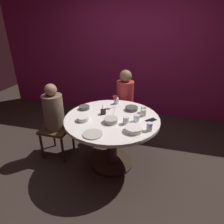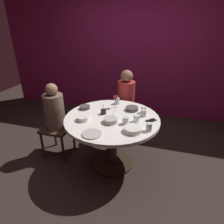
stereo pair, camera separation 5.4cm
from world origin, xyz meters
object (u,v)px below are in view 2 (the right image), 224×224
at_px(seated_diner_back, 126,97).
at_px(dinner_plate, 92,134).
at_px(cell_phone, 151,121).
at_px(dining_table, 112,129).
at_px(cup_beside_wine, 117,101).
at_px(bowl_serving_large, 110,120).
at_px(bowl_sauce_side, 83,118).
at_px(cup_far_edge, 144,110).
at_px(candle_holder, 103,112).
at_px(cup_near_candle, 126,120).
at_px(bowl_salad_center, 85,107).
at_px(bowl_small_white, 132,109).
at_px(cup_by_left_diner, 144,113).
at_px(seated_diner_left, 55,113).
at_px(wine_glass, 116,99).
at_px(bowl_rice_portion, 133,129).
at_px(cup_by_right_diner, 136,118).
at_px(cup_center_front, 149,127).

relative_size(seated_diner_back, dinner_plate, 5.29).
bearing_deg(seated_diner_back, cell_phone, 31.72).
bearing_deg(dining_table, cell_phone, 5.52).
bearing_deg(seated_diner_back, cup_beside_wine, -8.21).
relative_size(bowl_serving_large, cup_beside_wine, 1.93).
xyz_separation_m(bowl_sauce_side, cup_far_edge, (0.71, 0.44, 0.02)).
height_order(candle_holder, cell_phone, candle_holder).
bearing_deg(bowl_serving_large, cup_near_candle, 5.35).
bearing_deg(bowl_salad_center, bowl_small_white, 12.01).
height_order(cell_phone, cup_by_left_diner, cup_by_left_diner).
distance_m(candle_holder, bowl_sauce_side, 0.32).
bearing_deg(seated_diner_left, bowl_serving_large, -8.54).
height_order(cup_near_candle, cup_far_edge, same).
distance_m(dining_table, cup_by_left_diner, 0.47).
xyz_separation_m(candle_holder, bowl_sauce_side, (-0.19, -0.25, -0.01)).
relative_size(candle_holder, cup_far_edge, 0.98).
bearing_deg(candle_holder, wine_glass, 68.26).
distance_m(seated_diner_left, wine_glass, 0.90).
distance_m(cell_phone, cup_by_left_diner, 0.16).
distance_m(bowl_rice_portion, cup_by_right_diner, 0.25).
distance_m(seated_diner_back, candle_holder, 0.80).
bearing_deg(bowl_sauce_side, cup_center_front, -2.09).
distance_m(dining_table, bowl_rice_portion, 0.47).
xyz_separation_m(bowl_rice_portion, cup_beside_wine, (-0.38, 0.74, 0.02)).
height_order(seated_diner_left, dinner_plate, seated_diner_left).
bearing_deg(cup_near_candle, seated_diner_left, 173.89).
distance_m(dinner_plate, bowl_serving_large, 0.35).
distance_m(bowl_serving_large, cup_by_right_diner, 0.32).
relative_size(wine_glass, cup_far_edge, 1.98).
relative_size(cup_near_candle, cup_far_edge, 1.00).
bearing_deg(cup_far_edge, wine_glass, 170.59).
distance_m(bowl_salad_center, bowl_sauce_side, 0.35).
bearing_deg(candle_holder, cup_center_front, -23.49).
height_order(bowl_serving_large, bowl_salad_center, bowl_serving_large).
bearing_deg(wine_glass, cup_center_front, -44.75).
distance_m(wine_glass, cup_by_left_diner, 0.47).
relative_size(bowl_small_white, cup_near_candle, 2.02).
distance_m(bowl_small_white, cup_near_candle, 0.41).
bearing_deg(cup_by_right_diner, cell_phone, 21.01).
relative_size(cell_phone, cup_beside_wine, 1.53).
relative_size(cup_by_right_diner, cup_center_front, 0.89).
distance_m(bowl_rice_portion, cup_near_candle, 0.20).
relative_size(bowl_sauce_side, cup_far_edge, 1.70).
bearing_deg(cup_beside_wine, cup_by_left_diner, -34.76).
bearing_deg(cup_center_front, bowl_salad_center, 159.16).
distance_m(dinner_plate, bowl_small_white, 0.82).
distance_m(candle_holder, cup_far_edge, 0.55).
bearing_deg(cup_by_left_diner, bowl_sauce_side, -155.42).
relative_size(dining_table, wine_glass, 7.08).
relative_size(seated_diner_left, cell_phone, 8.13).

